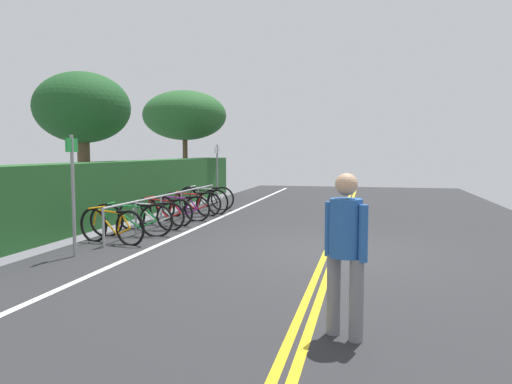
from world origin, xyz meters
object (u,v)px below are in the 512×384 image
Objects in this scene: bike_rack at (172,201)px; bicycle_3 at (163,212)px; bicycle_1 at (132,220)px; bicycle_6 at (203,201)px; sign_post_near at (73,183)px; sign_post_far at (217,169)px; bicycle_2 at (151,216)px; bicycle_0 at (112,226)px; tree_far_right at (185,116)px; pedestrian at (346,244)px; bicycle_4 at (180,208)px; tree_mid at (82,109)px; bicycle_5 at (191,204)px; bicycle_7 at (206,198)px.

bicycle_3 is (-0.41, 0.05, -0.24)m from bike_rack.
bicycle_1 is 4.24m from bicycle_6.
sign_post_far is (8.43, -0.01, -0.03)m from sign_post_near.
sign_post_far reaches higher than bicycle_2.
bicycle_2 is at bearing -1.34° from bicycle_0.
sign_post_near is 0.48× the size of tree_far_right.
pedestrian is 0.37× the size of tree_far_right.
bicycle_6 reaches higher than bicycle_3.
bicycle_0 is 0.99× the size of bicycle_4.
tree_mid is at bearing 46.24° from bicycle_1.
bicycle_0 is 0.99× the size of bicycle_3.
bicycle_5 reaches higher than bicycle_3.
bicycle_5 is 1.68m from bicycle_7.
pedestrian is at bearing -135.02° from tree_mid.
bike_rack is at bearing -101.06° from tree_mid.
bicycle_2 is 5.45m from sign_post_far.
bicycle_0 is at bearing 178.99° from bicycle_1.
tree_far_right is at bearing 14.55° from bicycle_1.
tree_far_right is at bearing 34.36° from sign_post_far.
bicycle_6 is at bearing -1.84° from sign_post_near.
bicycle_7 is at bearing 179.94° from sign_post_far.
bicycle_4 is (0.78, -0.13, -0.00)m from bicycle_3.
pedestrian is at bearing -144.11° from bicycle_3.
bicycle_2 is at bearing -179.66° from sign_post_far.
bicycle_1 is 0.45× the size of tree_mid.
pedestrian is at bearing -120.18° from sign_post_near.
bicycle_6 is at bearing -6.05° from bicycle_5.
bicycle_7 is at bearing 3.81° from bicycle_5.
tree_mid reaches higher than bicycle_2.
bicycle_3 is at bearing -109.11° from tree_mid.
bicycle_7 reaches higher than bicycle_3.
bicycle_7 is at bearing 0.19° from bicycle_3.
bike_rack is 1.32m from bicycle_5.
bicycle_3 is 0.41× the size of tree_mid.
tree_far_right reaches higher than sign_post_near.
bicycle_7 is at bearing -0.08° from bicycle_0.
sign_post_near is (-1.29, -0.00, 0.94)m from bicycle_0.
bicycle_7 is 11.14m from pedestrian.
sign_post_near is (2.81, 4.83, 0.35)m from pedestrian.
bicycle_7 is (4.16, 0.03, 0.04)m from bicycle_2.
pedestrian is 17.00m from tree_far_right.
tree_mid is at bearing 142.38° from sign_post_far.
bicycle_3 is at bearing -0.43° from bicycle_0.
bicycle_5 reaches higher than bicycle_4.
bicycle_3 is at bearing 175.78° from bicycle_6.
sign_post_near is at bearing 178.78° from bicycle_5.
bicycle_1 is 0.88× the size of sign_post_far.
bicycle_6 is (5.07, -0.21, 0.02)m from bicycle_0.
sign_post_near is (-5.55, 0.12, 0.94)m from bicycle_5.
bicycle_6 is (2.52, -0.19, 0.03)m from bicycle_3.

